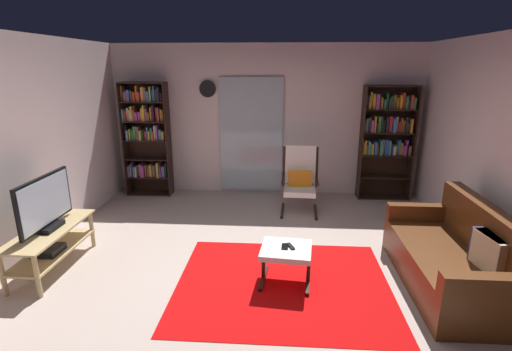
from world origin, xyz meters
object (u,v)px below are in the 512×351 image
lounge_armchair (300,178)px  wall_clock (208,89)px  television (45,205)px  ottoman (286,254)px  tv_stand (51,243)px  bookshelf_near_tv (147,134)px  leather_sofa (456,259)px  bookshelf_near_sofa (387,134)px  cell_phone (285,247)px  tv_remote (291,246)px

lounge_armchair → wall_clock: (-1.58, 0.85, 1.32)m
television → ottoman: 2.67m
lounge_armchair → tv_stand: bearing=-144.8°
bookshelf_near_tv → leather_sofa: size_ratio=1.11×
bookshelf_near_tv → ottoman: 3.75m
television → wall_clock: 3.31m
tv_stand → bookshelf_near_sofa: bookshelf_near_sofa is taller
leather_sofa → tv_stand: bearing=179.1°
leather_sofa → wall_clock: 4.54m
ottoman → cell_phone: bearing=135.9°
tv_remote → cell_phone: tv_remote is taller
bookshelf_near_tv → lounge_armchair: size_ratio=1.93×
television → cell_phone: (2.62, -0.10, -0.36)m
tv_remote → tv_stand: bearing=156.0°
ottoman → wall_clock: 3.60m
wall_clock → bookshelf_near_sofa: bearing=-2.3°
leather_sofa → cell_phone: bearing=-179.3°
ottoman → lounge_armchair: bearing=83.8°
bookshelf_near_tv → leather_sofa: bearing=-33.4°
lounge_armchair → ottoman: 2.15m
bookshelf_near_tv → tv_remote: (2.46, -2.76, -0.68)m
tv_stand → ottoman: tv_stand is taller
bookshelf_near_sofa → tv_remote: bearing=-120.2°
tv_stand → leather_sofa: bearing=-0.9°
ottoman → tv_remote: 0.09m
ottoman → wall_clock: wall_clock is taller
television → bookshelf_near_tv: (0.23, 2.66, 0.32)m
television → ottoman: television is taller
bookshelf_near_tv → wall_clock: (1.06, 0.20, 0.76)m
wall_clock → tv_remote: bearing=-64.7°
bookshelf_near_sofa → lounge_armchair: bookshelf_near_sofa is taller
ottoman → tv_remote: tv_remote is taller
bookshelf_near_sofa → leather_sofa: (0.05, -2.82, -0.81)m
bookshelf_near_sofa → tv_remote: 3.36m
leather_sofa → cell_phone: size_ratio=12.67×
tv_stand → lounge_armchair: size_ratio=1.19×
television → lounge_armchair: bearing=35.0°
leather_sofa → lounge_armchair: lounge_armchair is taller
leather_sofa → bookshelf_near_sofa: bearing=91.0°
leather_sofa → television: bearing=178.9°
ottoman → wall_clock: size_ratio=1.95×
bookshelf_near_sofa → ottoman: (-1.70, -2.85, -0.79)m
bookshelf_near_tv → television: bearing=-94.8°
lounge_armchair → bookshelf_near_tv: bearing=166.3°
ottoman → wall_clock: bearing=114.4°
tv_stand → lounge_armchair: bearing=35.2°
bookshelf_near_sofa → ottoman: size_ratio=3.41×
cell_phone → television: bearing=-179.4°
tv_stand → television: (0.00, 0.01, 0.45)m
television → leather_sofa: bearing=-1.1°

